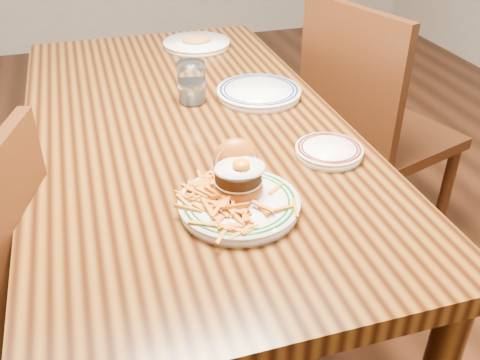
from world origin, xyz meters
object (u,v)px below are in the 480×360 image
object	(u,v)px
table	(186,149)
chair_right	(369,128)
main_plate	(239,193)
side_plate	(329,151)

from	to	relation	value
table	chair_right	size ratio (longest dim) A/B	1.64
main_plate	side_plate	distance (m)	0.31
table	side_plate	world-z (taller)	side_plate
main_plate	side_plate	bearing A→B (deg)	39.65
chair_right	main_plate	size ratio (longest dim) A/B	3.63
table	side_plate	bearing A→B (deg)	-43.74
chair_right	table	bearing A→B (deg)	-0.81
table	chair_right	world-z (taller)	chair_right
main_plate	side_plate	size ratio (longest dim) A/B	1.63
chair_right	side_plate	world-z (taller)	chair_right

